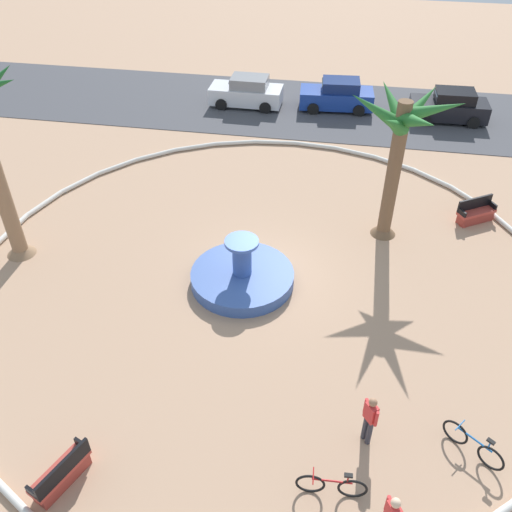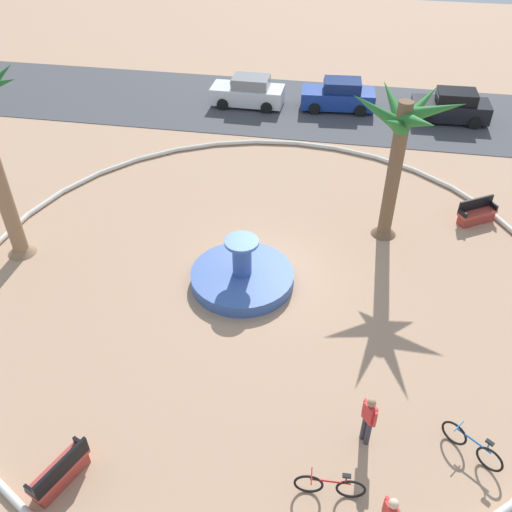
# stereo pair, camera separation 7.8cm
# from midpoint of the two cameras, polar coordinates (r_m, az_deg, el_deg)

# --- Properties ---
(ground_plane) EXTENTS (80.00, 80.00, 0.00)m
(ground_plane) POSITION_cam_midpoint_polar(r_m,az_deg,el_deg) (19.68, 0.71, -2.10)
(ground_plane) COLOR tan
(plaza_curb) EXTENTS (20.68, 20.68, 0.20)m
(plaza_curb) POSITION_cam_midpoint_polar(r_m,az_deg,el_deg) (19.61, 0.71, -1.88)
(plaza_curb) COLOR silver
(plaza_curb) RESTS_ON ground
(street_asphalt) EXTENTS (48.00, 8.00, 0.03)m
(street_asphalt) POSITION_cam_midpoint_polar(r_m,az_deg,el_deg) (32.24, 5.23, 14.95)
(street_asphalt) COLOR #424247
(street_asphalt) RESTS_ON ground
(fountain) EXTENTS (3.60, 3.60, 1.83)m
(fountain) POSITION_cam_midpoint_polar(r_m,az_deg,el_deg) (19.25, -1.30, -2.09)
(fountain) COLOR #38569E
(fountain) RESTS_ON ground
(palm_tree_near_fountain) EXTENTS (3.98, 3.84, 5.71)m
(palm_tree_near_fountain) POSITION_cam_midpoint_polar(r_m,az_deg,el_deg) (20.22, 14.83, 11.55)
(palm_tree_near_fountain) COLOR brown
(palm_tree_near_fountain) RESTS_ON ground
(bench_east) EXTENTS (1.08, 1.67, 1.00)m
(bench_east) POSITION_cam_midpoint_polar(r_m,az_deg,el_deg) (15.13, -19.40, -20.39)
(bench_east) COLOR #B73D33
(bench_east) RESTS_ON ground
(bench_west) EXTENTS (1.63, 1.26, 1.00)m
(bench_west) POSITION_cam_midpoint_polar(r_m,az_deg,el_deg) (23.89, 21.86, 4.00)
(bench_west) COLOR #B73D33
(bench_west) RESTS_ON ground
(bicycle_red_frame) EXTENTS (1.72, 0.44, 0.94)m
(bicycle_red_frame) POSITION_cam_midpoint_polar(r_m,az_deg,el_deg) (14.29, 7.80, -22.47)
(bicycle_red_frame) COLOR black
(bicycle_red_frame) RESTS_ON ground
(bicycle_by_lamppost) EXTENTS (1.39, 1.10, 0.94)m
(bicycle_by_lamppost) POSITION_cam_midpoint_polar(r_m,az_deg,el_deg) (15.72, 21.53, -17.74)
(bicycle_by_lamppost) COLOR black
(bicycle_by_lamppost) RESTS_ON ground
(person_cyclist_photo) EXTENTS (0.37, 0.44, 1.69)m
(person_cyclist_photo) POSITION_cam_midpoint_polar(r_m,az_deg,el_deg) (14.77, 11.69, -16.09)
(person_cyclist_photo) COLOR #33333D
(person_cyclist_photo) RESTS_ON ground
(parked_car_leftmost) EXTENTS (4.02, 1.96, 1.67)m
(parked_car_leftmost) POSITION_cam_midpoint_polar(r_m,az_deg,el_deg) (32.19, -0.75, 16.54)
(parked_car_leftmost) COLOR silver
(parked_car_leftmost) RESTS_ON ground
(parked_car_second) EXTENTS (4.11, 2.14, 1.67)m
(parked_car_second) POSITION_cam_midpoint_polar(r_m,az_deg,el_deg) (32.07, 8.58, 16.04)
(parked_car_second) COLOR navy
(parked_car_second) RESTS_ON ground
(parked_car_third) EXTENTS (4.04, 2.00, 1.67)m
(parked_car_third) POSITION_cam_midpoint_polar(r_m,az_deg,el_deg) (32.07, 19.56, 14.29)
(parked_car_third) COLOR black
(parked_car_third) RESTS_ON ground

